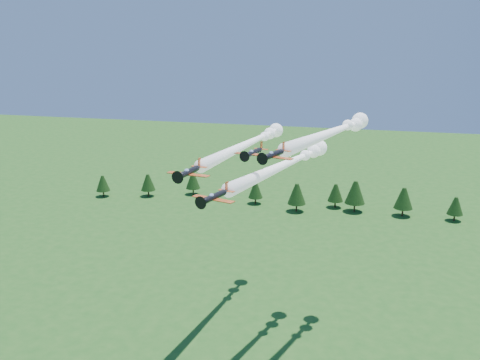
% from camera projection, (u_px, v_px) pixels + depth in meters
% --- Properties ---
extents(plane_lead, '(18.53, 48.95, 3.70)m').
position_uv_depth(plane_lead, '(289.00, 163.00, 110.49)').
color(plane_lead, black).
rests_on(plane_lead, ground).
extents(plane_left, '(13.46, 54.89, 3.70)m').
position_uv_depth(plane_left, '(250.00, 142.00, 124.56)').
color(plane_left, black).
rests_on(plane_left, ground).
extents(plane_right, '(18.33, 45.55, 3.70)m').
position_uv_depth(plane_right, '(335.00, 131.00, 109.44)').
color(plane_right, black).
rests_on(plane_right, ground).
extents(plane_slot, '(7.15, 7.87, 2.50)m').
position_uv_depth(plane_slot, '(253.00, 153.00, 98.19)').
color(plane_slot, black).
rests_on(plane_slot, ground).
extents(treeline, '(176.78, 18.21, 11.95)m').
position_uv_depth(treeline, '(316.00, 193.00, 205.15)').
color(treeline, '#382314').
rests_on(treeline, ground).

